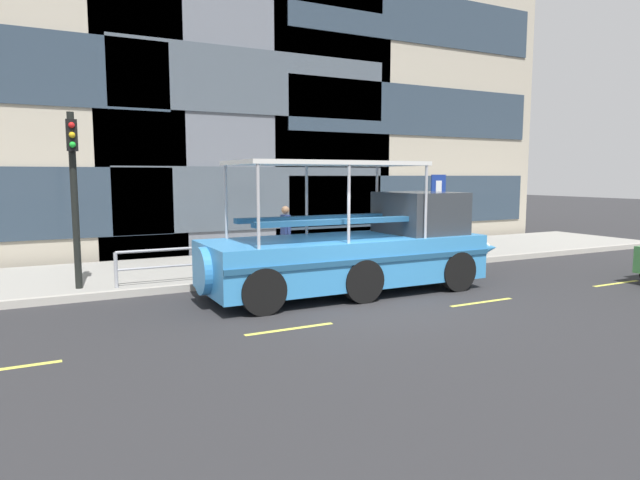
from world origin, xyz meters
The scene contains 11 objects.
ground_plane centered at (0.00, 0.00, 0.00)m, with size 120.00×120.00×0.00m, color #2B2B2D.
sidewalk centered at (0.00, 5.60, 0.09)m, with size 32.00×4.80×0.18m, color #99968E.
curb_edge centered at (0.00, 3.11, 0.09)m, with size 32.00×0.18×0.18m, color #B2ADA3.
lane_centreline centered at (0.00, -1.19, 0.00)m, with size 25.80×0.12×0.01m.
office_tower_right centered at (7.83, 13.37, 9.28)m, with size 12.99×10.02×18.57m.
curb_guardrail centered at (0.41, 3.45, 0.79)m, with size 10.75×0.09×0.89m.
traffic_light_pole centered at (-5.73, 3.74, 2.71)m, with size 0.24×0.46×4.17m.
parking_sign centered at (5.47, 4.20, 2.04)m, with size 0.60×0.12×2.73m.
duck_tour_boat centered at (0.64, 1.16, 1.06)m, with size 8.67×2.52×3.22m.
pedestrian_near_bow centered at (3.79, 4.05, 1.12)m, with size 0.21×0.45×1.56m.
pedestrian_mid_left centered at (0.19, 4.90, 1.26)m, with size 0.24×0.52×1.78m.
Camera 1 is at (-6.51, -10.39, 2.88)m, focal length 30.76 mm.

